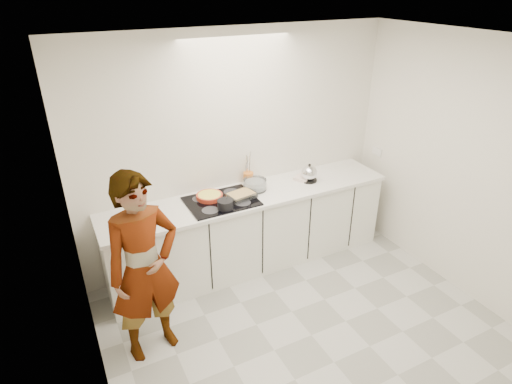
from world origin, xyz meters
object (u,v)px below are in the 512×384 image
tart_dish (209,196)px  hob (221,201)px  baking_dish (241,195)px  kettle (309,174)px  saucepan (225,204)px  utensil_crock (248,178)px  mixing_bowl (255,185)px  cook (144,268)px

tart_dish → hob: bearing=-50.6°
baking_dish → kettle: size_ratio=1.34×
hob → tart_dish: tart_dish is taller
saucepan → utensil_crock: size_ratio=1.37×
mixing_bowl → kettle: size_ratio=1.16×
kettle → saucepan: bearing=-170.5°
saucepan → cook: (-0.96, -0.54, -0.11)m
tart_dish → baking_dish: 0.33m
hob → mixing_bowl: bearing=12.3°
mixing_bowl → utensil_crock: 0.16m
kettle → hob: bearing=-179.1°
tart_dish → saucepan: 0.29m
tart_dish → saucepan: saucepan is taller
kettle → mixing_bowl: bearing=173.1°
saucepan → tart_dish: bearing=102.5°
hob → kettle: 1.10m
kettle → utensil_crock: kettle is taller
tart_dish → mixing_bowl: size_ratio=1.30×
saucepan → baking_dish: (0.24, 0.14, -0.01)m
mixing_bowl → cook: cook is taller
hob → mixing_bowl: size_ratio=2.58×
saucepan → kettle: bearing=9.5°
hob → cook: bearing=-144.3°
hob → cook: (-0.99, -0.71, -0.05)m
utensil_crock → cook: size_ratio=0.08×
tart_dish → baking_dish: baking_dish is taller
mixing_bowl → cook: (-1.43, -0.81, -0.10)m
utensil_crock → mixing_bowl: bearing=-89.9°
baking_dish → mixing_bowl: size_ratio=1.15×
kettle → tart_dish: bearing=175.6°
baking_dish → tart_dish: bearing=154.7°
saucepan → utensil_crock: bearing=42.4°
hob → saucepan: size_ratio=3.70×
saucepan → kettle: kettle is taller
mixing_bowl → cook: bearing=-150.6°
baking_dish → kettle: 0.89m
baking_dish → mixing_bowl: (0.23, 0.13, 0.01)m
tart_dish → cook: bearing=-137.7°
mixing_bowl → utensil_crock: bearing=90.1°
tart_dish → baking_dish: size_ratio=1.13×
tart_dish → baking_dish: (0.30, -0.14, 0.01)m
saucepan → baking_dish: 0.28m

